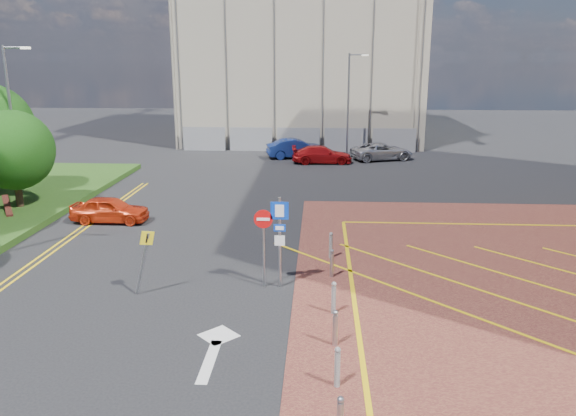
# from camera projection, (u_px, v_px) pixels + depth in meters

# --- Properties ---
(ground) EXTENTS (140.00, 140.00, 0.00)m
(ground) POSITION_uv_depth(u_px,v_px,m) (263.00, 299.00, 18.48)
(ground) COLOR black
(ground) RESTS_ON ground
(tree_c) EXTENTS (4.00, 4.00, 4.90)m
(tree_c) POSITION_uv_depth(u_px,v_px,m) (13.00, 150.00, 28.02)
(tree_c) COLOR #3D2B1C
(tree_c) RESTS_ON grass_bed
(lamp_left_far) EXTENTS (1.53, 0.16, 8.00)m
(lamp_left_far) POSITION_uv_depth(u_px,v_px,m) (13.00, 117.00, 29.62)
(lamp_left_far) COLOR #9EA0A8
(lamp_left_far) RESTS_ON grass_bed
(lamp_back) EXTENTS (1.53, 0.16, 8.00)m
(lamp_back) POSITION_uv_depth(u_px,v_px,m) (349.00, 101.00, 44.11)
(lamp_back) COLOR #9EA0A8
(lamp_back) RESTS_ON ground
(sign_cluster) EXTENTS (1.17, 0.12, 3.20)m
(sign_cluster) POSITION_uv_depth(u_px,v_px,m) (274.00, 233.00, 18.90)
(sign_cluster) COLOR #9EA0A8
(sign_cluster) RESTS_ON ground
(warning_sign) EXTENTS (0.74, 0.42, 2.25)m
(warning_sign) POSITION_uv_depth(u_px,v_px,m) (144.00, 254.00, 18.42)
(warning_sign) COLOR #9EA0A8
(warning_sign) RESTS_ON ground
(bollard_row) EXTENTS (0.14, 11.14, 0.90)m
(bollard_row) POSITION_uv_depth(u_px,v_px,m) (334.00, 309.00, 16.62)
(bollard_row) COLOR #9EA0A8
(bollard_row) RESTS_ON forecourt
(construction_building) EXTENTS (21.20, 19.20, 22.00)m
(construction_building) POSITION_uv_depth(u_px,v_px,m) (303.00, 22.00, 54.18)
(construction_building) COLOR #9E9281
(construction_building) RESTS_ON ground
(construction_fence) EXTENTS (21.60, 0.06, 2.00)m
(construction_fence) POSITION_uv_depth(u_px,v_px,m) (310.00, 140.00, 47.08)
(construction_fence) COLOR gray
(construction_fence) RESTS_ON ground
(car_red_left) EXTENTS (3.69, 1.51, 1.25)m
(car_red_left) POSITION_uv_depth(u_px,v_px,m) (110.00, 209.00, 26.91)
(car_red_left) COLOR red
(car_red_left) RESTS_ON ground
(car_blue_back) EXTENTS (4.85, 2.68, 1.52)m
(car_blue_back) POSITION_uv_depth(u_px,v_px,m) (296.00, 148.00, 44.11)
(car_blue_back) COLOR navy
(car_blue_back) RESTS_ON ground
(car_red_back) EXTENTS (4.60, 2.15, 1.30)m
(car_red_back) POSITION_uv_depth(u_px,v_px,m) (322.00, 155.00, 41.94)
(car_red_back) COLOR #A10D0F
(car_red_back) RESTS_ON ground
(car_silver_back) EXTENTS (5.21, 3.60, 1.32)m
(car_silver_back) POSITION_uv_depth(u_px,v_px,m) (382.00, 151.00, 43.31)
(car_silver_back) COLOR #A2A1A8
(car_silver_back) RESTS_ON ground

